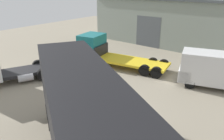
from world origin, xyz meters
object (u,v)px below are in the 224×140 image
object	(u,v)px
container_trailer_blue	(86,118)
delivery_van_white	(216,69)
flatbed_truck_teal	(104,51)
traffic_cone	(73,81)
oil_drum	(71,92)

from	to	relation	value
container_trailer_blue	delivery_van_white	size ratio (longest dim) A/B	1.89
flatbed_truck_teal	traffic_cone	xyz separation A→B (m)	(1.30, -5.05, -1.01)
flatbed_truck_teal	oil_drum	world-z (taller)	flatbed_truck_teal
oil_drum	traffic_cone	bearing A→B (deg)	134.18
delivery_van_white	flatbed_truck_teal	distance (m)	9.73
container_trailer_blue	flatbed_truck_teal	world-z (taller)	container_trailer_blue
flatbed_truck_teal	oil_drum	distance (m)	7.21
container_trailer_blue	delivery_van_white	bearing A→B (deg)	113.37
container_trailer_blue	oil_drum	world-z (taller)	container_trailer_blue
delivery_van_white	traffic_cone	size ratio (longest dim) A/B	10.02
traffic_cone	oil_drum	bearing A→B (deg)	-45.82
flatbed_truck_teal	oil_drum	xyz separation A→B (m)	(2.79, -6.59, -0.83)
container_trailer_blue	flatbed_truck_teal	xyz separation A→B (m)	(-8.06, 10.37, -1.37)
container_trailer_blue	delivery_van_white	distance (m)	11.64
container_trailer_blue	oil_drum	bearing A→B (deg)	175.68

